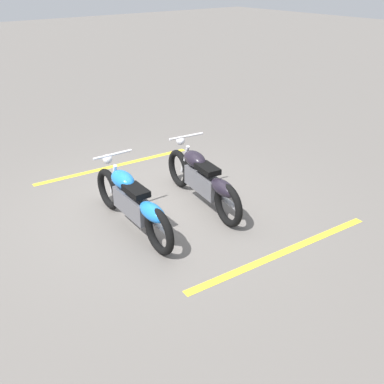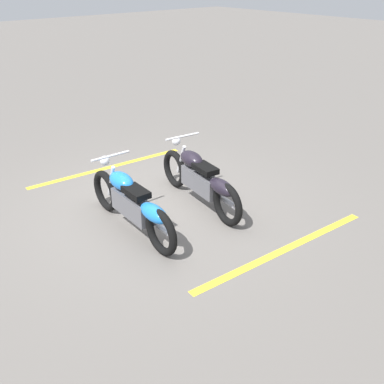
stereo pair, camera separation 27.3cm
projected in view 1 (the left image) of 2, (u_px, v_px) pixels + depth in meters
ground_plane at (156, 206)px, 7.24m from camera, size 60.00×60.00×0.00m
motorcycle_bright_foreground at (133, 202)px, 6.39m from camera, size 2.23×0.62×1.04m
motorcycle_dark_foreground at (203, 180)px, 7.07m from camera, size 2.22×0.63×1.04m
parking_stripe_near at (115, 166)px, 8.71m from camera, size 0.39×3.20×0.01m
parking_stripe_mid at (283, 252)px, 6.06m from camera, size 0.39×3.20×0.01m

